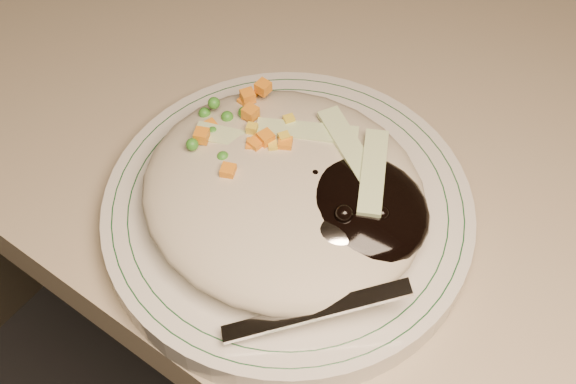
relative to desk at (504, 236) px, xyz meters
The scene contains 4 objects.
desk is the anchor object (origin of this frame).
plate 0.32m from the desk, 113.96° to the right, with size 0.25×0.25×0.02m, color silver.
plate_rim 0.33m from the desk, 113.96° to the right, with size 0.24×0.24×0.00m.
meal 0.34m from the desk, 112.97° to the right, with size 0.21×0.19×0.05m.
Camera 1 is at (0.09, 0.90, 1.20)m, focal length 50.00 mm.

